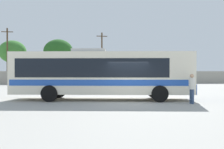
{
  "coord_description": "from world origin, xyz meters",
  "views": [
    {
      "loc": [
        -2.76,
        -14.81,
        1.88
      ],
      "look_at": [
        -0.63,
        3.07,
        1.68
      ],
      "focal_mm": 39.59,
      "sensor_mm": 36.0,
      "label": 1
    }
  ],
  "objects_px": {
    "parked_car_third_dark_blue": "(115,79)",
    "roadside_tree_left": "(13,52)",
    "utility_pole_far": "(102,57)",
    "parked_car_second_grey": "(76,80)",
    "attendant_by_bus_door": "(192,87)",
    "roadside_tree_midleft": "(58,52)",
    "parked_car_leftmost_red": "(34,80)",
    "coach_bus_cream_blue": "(100,73)",
    "utility_pole_near": "(7,55)"
  },
  "relations": [
    {
      "from": "parked_car_third_dark_blue",
      "to": "roadside_tree_left",
      "type": "xyz_separation_m",
      "value": [
        -16.54,
        9.68,
        4.54
      ]
    },
    {
      "from": "utility_pole_far",
      "to": "roadside_tree_left",
      "type": "xyz_separation_m",
      "value": [
        -15.23,
        3.06,
        0.92
      ]
    },
    {
      "from": "parked_car_third_dark_blue",
      "to": "parked_car_second_grey",
      "type": "bearing_deg",
      "value": 179.23
    },
    {
      "from": "attendant_by_bus_door",
      "to": "roadside_tree_midleft",
      "type": "distance_m",
      "value": 31.84
    },
    {
      "from": "parked_car_leftmost_red",
      "to": "utility_pole_far",
      "type": "height_order",
      "value": "utility_pole_far"
    },
    {
      "from": "roadside_tree_left",
      "to": "utility_pole_far",
      "type": "bearing_deg",
      "value": -11.37
    },
    {
      "from": "attendant_by_bus_door",
      "to": "roadside_tree_midleft",
      "type": "bearing_deg",
      "value": 109.49
    },
    {
      "from": "parked_car_leftmost_red",
      "to": "parked_car_second_grey",
      "type": "height_order",
      "value": "parked_car_second_grey"
    },
    {
      "from": "utility_pole_far",
      "to": "roadside_tree_left",
      "type": "relative_size",
      "value": 1.16
    },
    {
      "from": "coach_bus_cream_blue",
      "to": "utility_pole_near",
      "type": "distance_m",
      "value": 28.29
    },
    {
      "from": "coach_bus_cream_blue",
      "to": "roadside_tree_midleft",
      "type": "distance_m",
      "value": 27.77
    },
    {
      "from": "parked_car_third_dark_blue",
      "to": "roadside_tree_left",
      "type": "bearing_deg",
      "value": 149.66
    },
    {
      "from": "attendant_by_bus_door",
      "to": "parked_car_third_dark_blue",
      "type": "height_order",
      "value": "attendant_by_bus_door"
    },
    {
      "from": "roadside_tree_midleft",
      "to": "coach_bus_cream_blue",
      "type": "bearing_deg",
      "value": -78.82
    },
    {
      "from": "attendant_by_bus_door",
      "to": "parked_car_second_grey",
      "type": "relative_size",
      "value": 0.42
    },
    {
      "from": "attendant_by_bus_door",
      "to": "utility_pole_near",
      "type": "height_order",
      "value": "utility_pole_near"
    },
    {
      "from": "coach_bus_cream_blue",
      "to": "roadside_tree_left",
      "type": "bearing_deg",
      "value": 115.32
    },
    {
      "from": "roadside_tree_left",
      "to": "roadside_tree_midleft",
      "type": "height_order",
      "value": "roadside_tree_midleft"
    },
    {
      "from": "attendant_by_bus_door",
      "to": "parked_car_second_grey",
      "type": "xyz_separation_m",
      "value": [
        -7.28,
        21.01,
        -0.21
      ]
    },
    {
      "from": "parked_car_leftmost_red",
      "to": "parked_car_third_dark_blue",
      "type": "distance_m",
      "value": 11.09
    },
    {
      "from": "utility_pole_near",
      "to": "roadside_tree_left",
      "type": "bearing_deg",
      "value": 89.93
    },
    {
      "from": "parked_car_leftmost_red",
      "to": "roadside_tree_left",
      "type": "bearing_deg",
      "value": 119.21
    },
    {
      "from": "utility_pole_near",
      "to": "roadside_tree_midleft",
      "type": "xyz_separation_m",
      "value": [
        7.86,
        2.17,
        0.68
      ]
    },
    {
      "from": "utility_pole_far",
      "to": "roadside_tree_left",
      "type": "distance_m",
      "value": 15.56
    },
    {
      "from": "parked_car_leftmost_red",
      "to": "parked_car_second_grey",
      "type": "xyz_separation_m",
      "value": [
        5.66,
        0.14,
        0.01
      ]
    },
    {
      "from": "attendant_by_bus_door",
      "to": "utility_pole_far",
      "type": "xyz_separation_m",
      "value": [
        -3.15,
        27.55,
        3.41
      ]
    },
    {
      "from": "parked_car_leftmost_red",
      "to": "utility_pole_near",
      "type": "xyz_separation_m",
      "value": [
        -5.45,
        6.71,
        3.86
      ]
    },
    {
      "from": "roadside_tree_midleft",
      "to": "utility_pole_far",
      "type": "bearing_deg",
      "value": -16.57
    },
    {
      "from": "roadside_tree_left",
      "to": "roadside_tree_midleft",
      "type": "bearing_deg",
      "value": -6.31
    },
    {
      "from": "utility_pole_near",
      "to": "attendant_by_bus_door",
      "type": "bearing_deg",
      "value": -56.31
    },
    {
      "from": "parked_car_leftmost_red",
      "to": "roadside_tree_left",
      "type": "distance_m",
      "value": 12.06
    },
    {
      "from": "coach_bus_cream_blue",
      "to": "parked_car_leftmost_red",
      "type": "height_order",
      "value": "coach_bus_cream_blue"
    },
    {
      "from": "roadside_tree_left",
      "to": "roadside_tree_midleft",
      "type": "distance_m",
      "value": 7.91
    },
    {
      "from": "roadside_tree_left",
      "to": "parked_car_leftmost_red",
      "type": "bearing_deg",
      "value": -60.79
    },
    {
      "from": "coach_bus_cream_blue",
      "to": "parked_car_second_grey",
      "type": "height_order",
      "value": "coach_bus_cream_blue"
    },
    {
      "from": "parked_car_third_dark_blue",
      "to": "roadside_tree_left",
      "type": "relative_size",
      "value": 0.59
    },
    {
      "from": "parked_car_third_dark_blue",
      "to": "utility_pole_near",
      "type": "xyz_separation_m",
      "value": [
        -16.54,
        6.65,
        3.84
      ]
    },
    {
      "from": "attendant_by_bus_door",
      "to": "roadside_tree_midleft",
      "type": "xyz_separation_m",
      "value": [
        -10.52,
        29.74,
        4.32
      ]
    },
    {
      "from": "parked_car_third_dark_blue",
      "to": "utility_pole_near",
      "type": "height_order",
      "value": "utility_pole_near"
    },
    {
      "from": "parked_car_third_dark_blue",
      "to": "utility_pole_near",
      "type": "relative_size",
      "value": 0.49
    },
    {
      "from": "parked_car_leftmost_red",
      "to": "parked_car_third_dark_blue",
      "type": "bearing_deg",
      "value": 0.32
    },
    {
      "from": "coach_bus_cream_blue",
      "to": "parked_car_third_dark_blue",
      "type": "height_order",
      "value": "coach_bus_cream_blue"
    },
    {
      "from": "parked_car_third_dark_blue",
      "to": "coach_bus_cream_blue",
      "type": "bearing_deg",
      "value": -100.39
    },
    {
      "from": "coach_bus_cream_blue",
      "to": "utility_pole_near",
      "type": "bearing_deg",
      "value": 117.97
    },
    {
      "from": "utility_pole_near",
      "to": "roadside_tree_left",
      "type": "distance_m",
      "value": 3.11
    },
    {
      "from": "utility_pole_far",
      "to": "roadside_tree_left",
      "type": "height_order",
      "value": "utility_pole_far"
    },
    {
      "from": "parked_car_second_grey",
      "to": "parked_car_third_dark_blue",
      "type": "height_order",
      "value": "parked_car_third_dark_blue"
    },
    {
      "from": "coach_bus_cream_blue",
      "to": "parked_car_third_dark_blue",
      "type": "relative_size",
      "value": 2.78
    },
    {
      "from": "utility_pole_far",
      "to": "roadside_tree_midleft",
      "type": "bearing_deg",
      "value": 163.43
    },
    {
      "from": "attendant_by_bus_door",
      "to": "parked_car_second_grey",
      "type": "bearing_deg",
      "value": 109.12
    }
  ]
}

